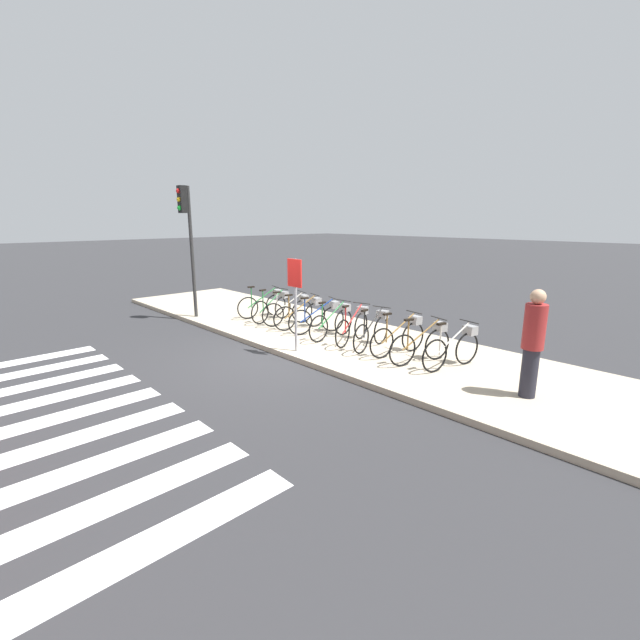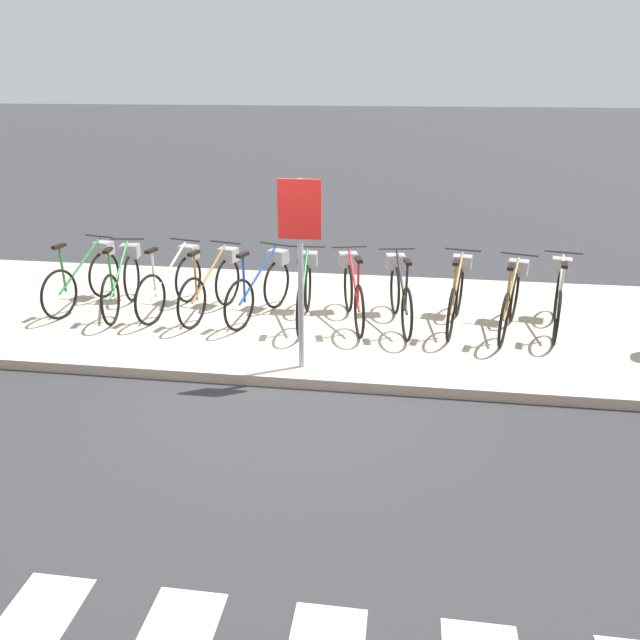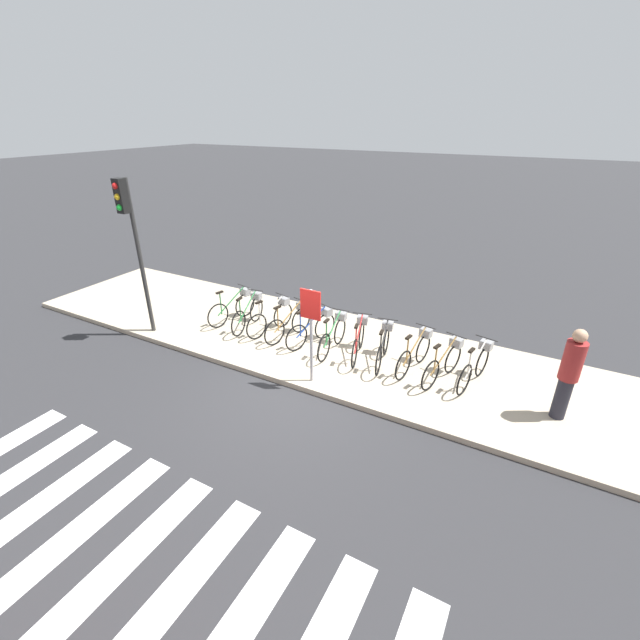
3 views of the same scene
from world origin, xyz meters
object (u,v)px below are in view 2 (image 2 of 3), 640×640
object	(u,v)px
parked_bicycle_4	(262,285)
parked_bicycle_0	(87,275)
parked_bicycle_1	(123,279)
parked_bicycle_10	(558,295)
parked_bicycle_6	(352,289)
parked_bicycle_9	(511,298)
parked_bicycle_5	(305,289)
parked_bicycle_3	(214,283)
parked_bicycle_7	(400,292)
parked_bicycle_8	(457,292)
parked_bicycle_2	(174,280)
sign_post	(300,243)

from	to	relation	value
parked_bicycle_4	parked_bicycle_0	bearing A→B (deg)	178.18
parked_bicycle_1	parked_bicycle_4	distance (m)	1.91
parked_bicycle_10	parked_bicycle_6	bearing A→B (deg)	-177.50
parked_bicycle_9	parked_bicycle_5	bearing A→B (deg)	-179.81
parked_bicycle_3	parked_bicycle_7	size ratio (longest dim) A/B	0.99
parked_bicycle_9	parked_bicycle_10	distance (m)	0.62
parked_bicycle_8	parked_bicycle_1	bearing A→B (deg)	-179.15
parked_bicycle_8	parked_bicycle_10	bearing A→B (deg)	2.67
parked_bicycle_8	parked_bicycle_5	bearing A→B (deg)	-176.37
parked_bicycle_2	parked_bicycle_7	xyz separation A→B (m)	(3.01, -0.06, 0.00)
parked_bicycle_0	parked_bicycle_8	world-z (taller)	same
parked_bicycle_6	parked_bicycle_7	size ratio (longest dim) A/B	0.99
parked_bicycle_8	sign_post	bearing A→B (deg)	-138.97
parked_bicycle_6	parked_bicycle_9	xyz separation A→B (m)	(1.97, -0.06, 0.00)
parked_bicycle_9	parked_bicycle_10	xyz separation A→B (m)	(0.59, 0.17, 0.00)
parked_bicycle_0	parked_bicycle_6	xyz separation A→B (m)	(3.66, -0.08, 0.00)
parked_bicycle_3	parked_bicycle_6	xyz separation A→B (m)	(1.84, -0.00, 0.00)
parked_bicycle_0	sign_post	size ratio (longest dim) A/B	0.75
parked_bicycle_4	parked_bicycle_8	size ratio (longest dim) A/B	0.96
parked_bicycle_2	parked_bicycle_10	distance (m)	4.97
parked_bicycle_2	parked_bicycle_6	xyz separation A→B (m)	(2.41, -0.05, 0.00)
parked_bicycle_3	parked_bicycle_10	xyz separation A→B (m)	(4.40, 0.11, 0.00)
parked_bicycle_6	parked_bicycle_7	xyz separation A→B (m)	(0.60, -0.01, 0.00)
parked_bicycle_7	parked_bicycle_8	xyz separation A→B (m)	(0.72, 0.06, 0.00)
parked_bicycle_4	parked_bicycle_5	size ratio (longest dim) A/B	0.95
parked_bicycle_7	parked_bicycle_10	world-z (taller)	same
parked_bicycle_4	parked_bicycle_6	distance (m)	1.18
parked_bicycle_1	parked_bicycle_10	xyz separation A→B (m)	(5.66, 0.12, 0.00)
parked_bicycle_2	parked_bicycle_4	world-z (taller)	same
parked_bicycle_9	parked_bicycle_8	bearing A→B (deg)	170.13
parked_bicycle_4	sign_post	world-z (taller)	sign_post
parked_bicycle_9	parked_bicycle_3	bearing A→B (deg)	179.04
parked_bicycle_10	sign_post	size ratio (longest dim) A/B	0.75
parked_bicycle_2	parked_bicycle_4	distance (m)	1.23
parked_bicycle_2	parked_bicycle_3	bearing A→B (deg)	-4.64
parked_bicycle_10	parked_bicycle_7	bearing A→B (deg)	-176.44
parked_bicycle_7	parked_bicycle_9	world-z (taller)	same
parked_bicycle_4	parked_bicycle_5	xyz separation A→B (m)	(0.57, -0.07, 0.00)
parked_bicycle_2	parked_bicycle_9	bearing A→B (deg)	-1.44
parked_bicycle_2	sign_post	bearing A→B (deg)	-37.24
parked_bicycle_1	parked_bicycle_7	distance (m)	3.70
parked_bicycle_0	parked_bicycle_8	xyz separation A→B (m)	(4.98, -0.03, 0.00)
parked_bicycle_5	parked_bicycle_7	xyz separation A→B (m)	(1.21, 0.06, 0.00)
parked_bicycle_4	parked_bicycle_9	world-z (taller)	same
parked_bicycle_5	parked_bicycle_6	size ratio (longest dim) A/B	1.02
parked_bicycle_1	parked_bicycle_2	size ratio (longest dim) A/B	1.01
parked_bicycle_8	sign_post	xyz separation A→B (m)	(-1.74, -1.51, 0.97)
parked_bicycle_5	parked_bicycle_3	bearing A→B (deg)	176.64
parked_bicycle_3	parked_bicycle_6	size ratio (longest dim) A/B	1.00
parked_bicycle_6	parked_bicycle_0	bearing A→B (deg)	178.71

